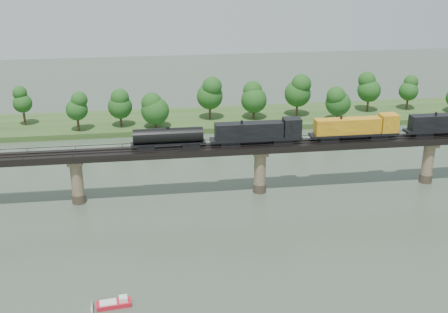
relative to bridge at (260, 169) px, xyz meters
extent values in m
plane|color=#364536|center=(0.00, -30.00, -5.46)|extent=(400.00, 400.00, 0.00)
cube|color=#2E4D1E|center=(0.00, 55.00, -4.66)|extent=(300.00, 24.00, 1.60)
cylinder|color=#473A2D|center=(-40.00, 0.00, -4.46)|extent=(3.00, 3.00, 2.00)
cylinder|color=#8C7A5C|center=(-40.00, 0.00, 0.04)|extent=(2.60, 2.60, 9.00)
cube|color=#8C7A5C|center=(-40.00, 0.00, 4.04)|extent=(3.20, 3.20, 1.00)
cylinder|color=#473A2D|center=(0.00, 0.00, -4.46)|extent=(3.00, 3.00, 2.00)
cylinder|color=#8C7A5C|center=(0.00, 0.00, 0.04)|extent=(2.60, 2.60, 9.00)
cube|color=#8C7A5C|center=(0.00, 0.00, 4.04)|extent=(3.20, 3.20, 1.00)
cylinder|color=#473A2D|center=(40.00, 0.00, -4.46)|extent=(3.00, 3.00, 2.00)
cylinder|color=#8C7A5C|center=(40.00, 0.00, 0.04)|extent=(2.60, 2.60, 9.00)
cube|color=#8C7A5C|center=(40.00, 0.00, 4.04)|extent=(3.20, 3.20, 1.00)
cube|color=black|center=(0.00, 0.00, 5.29)|extent=(220.00, 5.00, 1.50)
cube|color=black|center=(0.00, -0.75, 6.12)|extent=(220.00, 0.12, 0.16)
cube|color=black|center=(0.00, 0.75, 6.12)|extent=(220.00, 0.12, 0.16)
cube|color=black|center=(0.00, -2.40, 6.74)|extent=(220.00, 0.10, 0.10)
cube|color=black|center=(0.00, 2.40, 6.74)|extent=(220.00, 0.10, 0.10)
cube|color=black|center=(0.00, -2.40, 6.39)|extent=(0.08, 0.08, 0.70)
cube|color=black|center=(0.00, 2.40, 6.39)|extent=(0.08, 0.08, 0.70)
cylinder|color=#382619|center=(-60.94, 54.18, -2.00)|extent=(0.70, 0.70, 3.71)
sphere|color=#144413|center=(-60.94, 54.18, 2.95)|extent=(5.67, 5.67, 5.67)
sphere|color=#144413|center=(-60.94, 54.18, 6.04)|extent=(4.25, 4.25, 4.25)
cylinder|color=#382619|center=(-44.43, 46.31, -2.10)|extent=(0.70, 0.70, 3.51)
sphere|color=#144413|center=(-44.43, 46.31, 2.57)|extent=(6.31, 6.31, 6.31)
sphere|color=#144413|center=(-44.43, 46.31, 5.50)|extent=(4.73, 4.73, 4.73)
cylinder|color=#382619|center=(-32.24, 48.84, -2.19)|extent=(0.70, 0.70, 3.34)
sphere|color=#144413|center=(-32.24, 48.84, 2.27)|extent=(7.18, 7.18, 7.18)
sphere|color=#144413|center=(-32.24, 48.84, 5.06)|extent=(5.39, 5.39, 5.39)
cylinder|color=#382619|center=(-22.01, 46.15, -2.45)|extent=(0.70, 0.70, 2.83)
sphere|color=#144413|center=(-22.01, 46.15, 1.32)|extent=(8.26, 8.26, 8.26)
sphere|color=#144413|center=(-22.01, 46.15, 3.68)|extent=(6.19, 6.19, 6.19)
cylinder|color=#382619|center=(-5.04, 52.68, -1.88)|extent=(0.70, 0.70, 3.96)
sphere|color=#144413|center=(-5.04, 52.68, 3.41)|extent=(8.07, 8.07, 8.07)
sphere|color=#144413|center=(-5.04, 52.68, 6.71)|extent=(6.05, 6.05, 6.05)
cylinder|color=#382619|center=(8.52, 51.14, -2.23)|extent=(0.70, 0.70, 3.27)
sphere|color=#144413|center=(8.52, 51.14, 2.13)|extent=(8.03, 8.03, 8.03)
sphere|color=#144413|center=(8.52, 51.14, 4.85)|extent=(6.02, 6.02, 6.02)
cylinder|color=#382619|center=(22.65, 52.31, -1.90)|extent=(0.70, 0.70, 3.92)
sphere|color=#144413|center=(22.65, 52.31, 3.33)|extent=(8.29, 8.29, 8.29)
sphere|color=#144413|center=(22.65, 52.31, 6.60)|extent=(6.21, 6.21, 6.21)
cylinder|color=#382619|center=(33.59, 45.35, -2.35)|extent=(0.70, 0.70, 3.02)
sphere|color=#144413|center=(33.59, 45.35, 1.69)|extent=(7.74, 7.74, 7.74)
sphere|color=#144413|center=(33.59, 45.35, 4.21)|extent=(5.80, 5.80, 5.80)
cylinder|color=#382619|center=(46.81, 54.03, -1.96)|extent=(0.70, 0.70, 3.80)
sphere|color=#144413|center=(46.81, 54.03, 3.10)|extent=(7.47, 7.47, 7.47)
sphere|color=#144413|center=(46.81, 54.03, 6.27)|extent=(5.60, 5.60, 5.60)
cylinder|color=#382619|center=(60.48, 54.26, -2.17)|extent=(0.70, 0.70, 3.38)
sphere|color=#144413|center=(60.48, 54.26, 2.34)|extent=(6.23, 6.23, 6.23)
sphere|color=#144413|center=(60.48, 54.26, 5.16)|extent=(4.67, 4.67, 4.67)
cube|color=black|center=(37.74, 0.00, 6.63)|extent=(4.25, 2.55, 1.17)
cube|color=black|center=(43.59, 0.00, 7.37)|extent=(20.20, 3.19, 0.53)
cube|color=black|center=(41.99, 0.00, 9.34)|extent=(14.88, 2.87, 3.40)
cylinder|color=black|center=(43.59, 0.00, 6.78)|extent=(6.38, 1.49, 1.49)
cube|color=black|center=(27.11, 0.00, 6.63)|extent=(4.25, 2.55, 1.17)
cube|color=black|center=(15.42, 0.00, 6.63)|extent=(4.25, 2.55, 1.17)
cube|color=black|center=(21.27, 0.00, 7.37)|extent=(20.20, 3.19, 0.53)
cube|color=gold|center=(19.67, 0.00, 9.34)|extent=(14.88, 2.87, 3.40)
cube|color=gold|center=(29.24, 0.00, 9.65)|extent=(3.83, 3.19, 4.04)
cylinder|color=black|center=(21.27, 0.00, 6.78)|extent=(6.38, 1.49, 1.49)
cube|color=black|center=(4.79, 0.00, 6.63)|extent=(4.25, 2.55, 1.17)
cube|color=black|center=(-6.90, 0.00, 6.63)|extent=(4.25, 2.55, 1.17)
cube|color=black|center=(-1.06, 0.00, 7.37)|extent=(20.20, 3.19, 0.53)
cube|color=black|center=(-2.65, 0.00, 9.34)|extent=(14.88, 2.87, 3.40)
cube|color=black|center=(6.92, 0.00, 9.65)|extent=(3.83, 3.19, 4.04)
cylinder|color=black|center=(-1.06, 0.00, 6.78)|extent=(6.38, 1.49, 1.49)
cube|color=black|center=(-15.41, 0.00, 6.63)|extent=(3.72, 2.34, 1.17)
cube|color=black|center=(-24.97, 0.00, 6.63)|extent=(3.72, 2.34, 1.17)
cube|color=black|center=(-20.19, 0.00, 7.32)|extent=(15.94, 2.55, 0.32)
cylinder|color=black|center=(-20.19, 0.00, 9.02)|extent=(14.88, 3.19, 3.19)
cylinder|color=black|center=(-20.19, 0.00, 10.72)|extent=(0.74, 0.74, 0.53)
cube|color=red|center=(-30.98, -39.12, -5.09)|extent=(5.52, 2.52, 0.75)
cube|color=white|center=(-31.83, -39.21, -4.66)|extent=(2.73, 1.88, 0.27)
cube|color=white|center=(-29.50, -38.95, -4.34)|extent=(1.42, 1.42, 0.75)
camera|label=1|loc=(-24.36, -114.02, 47.23)|focal=45.00mm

